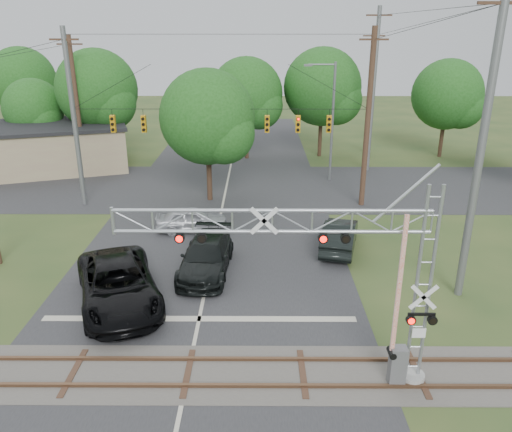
{
  "coord_description": "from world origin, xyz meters",
  "views": [
    {
      "loc": [
        2.45,
        -12.33,
        11.25
      ],
      "look_at": [
        2.35,
        7.5,
        3.83
      ],
      "focal_mm": 35.0,
      "sensor_mm": 36.0,
      "label": 1
    }
  ],
  "objects_px": {
    "crossing_gantry": "(331,268)",
    "traffic_signal_span": "(234,121)",
    "commercial_building": "(25,148)",
    "pickup_black": "(118,285)",
    "car_dark": "(206,257)",
    "sedan_silver": "(192,219)",
    "streetlight": "(330,116)"
  },
  "relations": [
    {
      "from": "sedan_silver",
      "to": "streetlight",
      "type": "height_order",
      "value": "streetlight"
    },
    {
      "from": "commercial_building",
      "to": "sedan_silver",
      "type": "bearing_deg",
      "value": -59.75
    },
    {
      "from": "traffic_signal_span",
      "to": "pickup_black",
      "type": "height_order",
      "value": "traffic_signal_span"
    },
    {
      "from": "sedan_silver",
      "to": "crossing_gantry",
      "type": "bearing_deg",
      "value": -162.24
    },
    {
      "from": "traffic_signal_span",
      "to": "streetlight",
      "type": "bearing_deg",
      "value": 40.38
    },
    {
      "from": "pickup_black",
      "to": "sedan_silver",
      "type": "relative_size",
      "value": 1.61
    },
    {
      "from": "streetlight",
      "to": "sedan_silver",
      "type": "bearing_deg",
      "value": -131.25
    },
    {
      "from": "car_dark",
      "to": "commercial_building",
      "type": "distance_m",
      "value": 25.59
    },
    {
      "from": "sedan_silver",
      "to": "traffic_signal_span",
      "type": "bearing_deg",
      "value": -33.24
    },
    {
      "from": "traffic_signal_span",
      "to": "pickup_black",
      "type": "bearing_deg",
      "value": -108.56
    },
    {
      "from": "crossing_gantry",
      "to": "commercial_building",
      "type": "xyz_separation_m",
      "value": [
        -21.92,
        27.21,
        -2.4
      ]
    },
    {
      "from": "pickup_black",
      "to": "car_dark",
      "type": "height_order",
      "value": "pickup_black"
    },
    {
      "from": "traffic_signal_span",
      "to": "commercial_building",
      "type": "relative_size",
      "value": 1.06
    },
    {
      "from": "sedan_silver",
      "to": "streetlight",
      "type": "bearing_deg",
      "value": -48.01
    },
    {
      "from": "traffic_signal_span",
      "to": "commercial_building",
      "type": "distance_m",
      "value": 20.48
    },
    {
      "from": "traffic_signal_span",
      "to": "streetlight",
      "type": "xyz_separation_m",
      "value": [
        7.08,
        6.02,
        -0.64
      ]
    },
    {
      "from": "traffic_signal_span",
      "to": "streetlight",
      "type": "distance_m",
      "value": 9.31
    },
    {
      "from": "pickup_black",
      "to": "car_dark",
      "type": "xyz_separation_m",
      "value": [
        3.49,
        3.13,
        -0.13
      ]
    },
    {
      "from": "car_dark",
      "to": "commercial_building",
      "type": "relative_size",
      "value": 0.31
    },
    {
      "from": "commercial_building",
      "to": "pickup_black",
      "type": "bearing_deg",
      "value": -77.25
    },
    {
      "from": "pickup_black",
      "to": "car_dark",
      "type": "relative_size",
      "value": 1.22
    },
    {
      "from": "crossing_gantry",
      "to": "commercial_building",
      "type": "distance_m",
      "value": 35.03
    },
    {
      "from": "car_dark",
      "to": "streetlight",
      "type": "bearing_deg",
      "value": 67.2
    },
    {
      "from": "pickup_black",
      "to": "sedan_silver",
      "type": "distance_m",
      "value": 8.78
    },
    {
      "from": "crossing_gantry",
      "to": "car_dark",
      "type": "bearing_deg",
      "value": 120.36
    },
    {
      "from": "crossing_gantry",
      "to": "car_dark",
      "type": "distance_m",
      "value": 10.15
    },
    {
      "from": "traffic_signal_span",
      "to": "sedan_silver",
      "type": "bearing_deg",
      "value": -116.48
    },
    {
      "from": "crossing_gantry",
      "to": "sedan_silver",
      "type": "height_order",
      "value": "crossing_gantry"
    },
    {
      "from": "traffic_signal_span",
      "to": "crossing_gantry",
      "type": "bearing_deg",
      "value": -78.17
    },
    {
      "from": "crossing_gantry",
      "to": "streetlight",
      "type": "bearing_deg",
      "value": 82.44
    },
    {
      "from": "traffic_signal_span",
      "to": "streetlight",
      "type": "relative_size",
      "value": 2.14
    },
    {
      "from": "crossing_gantry",
      "to": "traffic_signal_span",
      "type": "distance_m",
      "value": 18.81
    }
  ]
}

